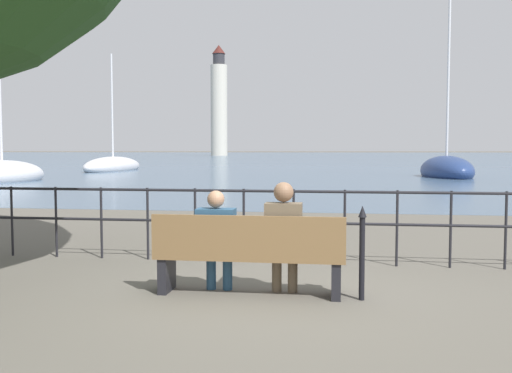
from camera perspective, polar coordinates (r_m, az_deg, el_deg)
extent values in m
plane|color=#605B51|center=(6.45, -0.63, -10.69)|extent=(1000.00, 1000.00, 0.00)
cube|color=#47607A|center=(164.44, 7.71, 3.14)|extent=(600.00, 300.00, 0.01)
cube|color=brown|center=(6.36, -0.63, -6.98)|extent=(2.10, 0.45, 0.05)
cube|color=brown|center=(6.12, -0.93, -5.03)|extent=(2.10, 0.04, 0.45)
cube|color=black|center=(6.61, -8.90, -8.60)|extent=(0.10, 0.41, 0.40)
cube|color=black|center=(6.33, 8.02, -9.14)|extent=(0.10, 0.41, 0.40)
cylinder|color=navy|center=(6.63, -4.50, -8.31)|extent=(0.11, 0.11, 0.45)
cylinder|color=navy|center=(6.59, -2.86, -8.37)|extent=(0.11, 0.11, 0.45)
cube|color=navy|center=(6.48, -3.85, -6.12)|extent=(0.36, 0.26, 0.14)
cube|color=navy|center=(6.36, -4.03, -4.47)|extent=(0.43, 0.24, 0.50)
sphere|color=#A87A5B|center=(6.32, -4.04, -1.27)|extent=(0.19, 0.19, 0.19)
cylinder|color=brown|center=(6.51, 2.09, -8.52)|extent=(0.11, 0.11, 0.45)
cylinder|color=brown|center=(6.50, 3.69, -8.56)|extent=(0.11, 0.11, 0.45)
cube|color=brown|center=(6.37, 2.83, -6.29)|extent=(0.34, 0.26, 0.14)
cube|color=brown|center=(6.24, 2.76, -4.28)|extent=(0.40, 0.24, 0.57)
sphere|color=#846047|center=(6.20, 2.77, -0.56)|extent=(0.22, 0.22, 0.22)
cylinder|color=black|center=(9.37, -23.22, -3.20)|extent=(0.04, 0.04, 1.05)
cylinder|color=black|center=(9.02, -19.35, -3.37)|extent=(0.04, 0.04, 1.05)
cylinder|color=black|center=(8.72, -15.20, -3.53)|extent=(0.04, 0.04, 1.05)
cylinder|color=black|center=(8.47, -10.77, -3.68)|extent=(0.04, 0.04, 1.05)
cylinder|color=black|center=(8.27, -6.10, -3.81)|extent=(0.04, 0.04, 1.05)
cylinder|color=black|center=(8.12, -1.23, -3.92)|extent=(0.04, 0.04, 1.05)
cylinder|color=black|center=(8.04, 3.78, -4.01)|extent=(0.04, 0.04, 1.05)
cylinder|color=black|center=(8.02, 8.86, -4.06)|extent=(0.04, 0.04, 1.05)
cylinder|color=black|center=(8.06, 13.92, -4.09)|extent=(0.04, 0.04, 1.05)
cylinder|color=black|center=(8.17, 18.89, -4.08)|extent=(0.04, 0.04, 1.05)
cylinder|color=black|center=(8.33, 23.70, -4.05)|extent=(0.04, 0.04, 1.05)
cylinder|color=black|center=(8.02, 1.27, -0.46)|extent=(14.90, 0.04, 0.04)
cylinder|color=black|center=(8.07, 1.26, -3.60)|extent=(14.90, 0.04, 0.04)
cylinder|color=black|center=(6.21, 10.55, -7.11)|extent=(0.06, 0.06, 0.89)
cone|color=black|center=(6.13, 10.60, -2.46)|extent=(0.09, 0.09, 0.12)
ellipsoid|color=silver|center=(31.17, -24.05, 1.01)|extent=(3.54, 5.70, 1.53)
cylinder|color=silver|center=(31.24, -24.23, 7.88)|extent=(0.14, 0.14, 6.56)
ellipsoid|color=silver|center=(44.27, -14.10, 1.93)|extent=(2.88, 8.19, 1.54)
cylinder|color=silver|center=(44.36, -14.19, 7.67)|extent=(0.14, 0.14, 7.95)
ellipsoid|color=navy|center=(34.89, 18.50, 1.48)|extent=(3.26, 6.16, 1.78)
cylinder|color=silver|center=(35.20, 18.70, 11.39)|extent=(0.14, 0.14, 11.05)
cylinder|color=beige|center=(145.68, -3.72, 7.58)|extent=(4.20, 4.20, 22.83)
cylinder|color=#2D2D33|center=(147.10, -3.74, 12.56)|extent=(2.94, 2.94, 2.78)
cone|color=#4C1E19|center=(147.51, -3.75, 13.52)|extent=(3.36, 3.36, 2.23)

